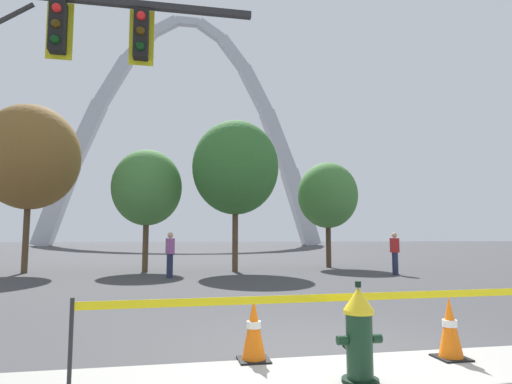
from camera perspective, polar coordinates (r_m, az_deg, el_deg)
ground_plane at (r=5.77m, az=10.58°, el=-20.14°), size 240.00×240.00×0.00m
fire_hydrant at (r=4.67m, az=13.26°, el=-17.64°), size 0.46×0.48×0.99m
caution_tape_barrier at (r=4.93m, az=10.42°, el=-15.50°), size 5.34×0.23×0.86m
traffic_cone_by_hydrant at (r=5.33m, az=-0.29°, el=-17.50°), size 0.36×0.36×0.73m
traffic_cone_mid_sidewalk at (r=5.88m, az=23.96°, el=-15.91°), size 0.36×0.36×0.73m
monument_arch at (r=74.27m, az=-9.14°, el=6.50°), size 45.99×2.61×39.23m
tree_far_left at (r=19.96m, az=-27.37°, el=4.07°), size 3.88×3.88×6.79m
tree_left_mid at (r=19.08m, az=-14.03°, el=0.55°), size 2.93×2.93×5.12m
tree_center_left at (r=18.49m, az=-2.69°, el=3.20°), size 3.62×3.62×6.34m
tree_center_right at (r=21.08m, az=9.32°, el=-0.44°), size 2.84×2.84×4.96m
pedestrian_walking_left at (r=15.74m, az=-11.15°, el=-7.99°), size 0.32×0.39×1.59m
pedestrian_standing_center at (r=17.53m, az=17.65°, el=-7.60°), size 0.39×0.35×1.59m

